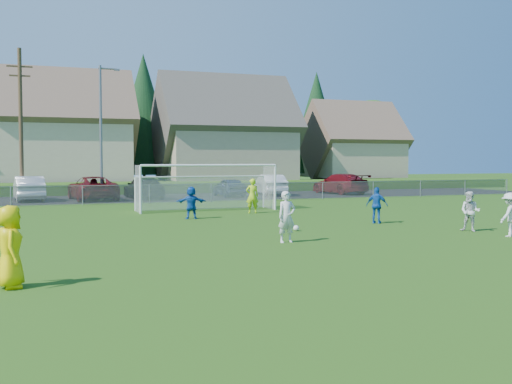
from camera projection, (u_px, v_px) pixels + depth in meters
The scene contains 23 objects.
ground at pixel (350, 254), 17.33m from camera, with size 160.00×160.00×0.00m, color #193D0C.
asphalt_lot at pixel (164, 197), 43.14m from camera, with size 60.00×60.00×0.00m, color black.
grass_embankment at pixel (146, 187), 50.16m from camera, with size 70.00×6.00×0.80m, color #1E420F.
soccer_ball at pixel (296, 228), 22.99m from camera, with size 0.22×0.22×0.22m, color white.
referee at pixel (10, 247), 12.74m from camera, with size 0.87×0.57×1.78m, color yellow.
player_white_a at pixel (287, 217), 19.74m from camera, with size 0.62×0.41×1.71m, color silver.
player_white_b at pixel (470, 211), 22.78m from camera, with size 0.75×0.58×1.53m, color silver.
player_white_c at pixel (510, 215), 21.23m from camera, with size 1.02×0.58×1.57m, color silver.
player_blue_a at pixel (377, 205), 25.66m from camera, with size 0.92×0.38×1.56m, color #114BA8.
player_blue_b at pixel (191, 203), 27.64m from camera, with size 1.39×0.44×1.50m, color #114BA8.
goalkeeper at pixel (252, 196), 30.57m from camera, with size 0.65×0.42×1.78m, color #B6DF1A.
car_b at pixel (29, 188), 39.69m from camera, with size 1.74×4.98×1.64m, color silver.
car_c at pixel (92, 188), 40.53m from camera, with size 2.65×5.75×1.60m, color #600B10.
car_d at pixel (144, 188), 42.06m from camera, with size 2.10×5.16×1.50m, color black.
car_e at pixel (229, 187), 44.33m from camera, with size 1.62×4.03×1.37m, color navy.
car_f at pixel (270, 185), 46.08m from camera, with size 1.67×4.79×1.58m, color silver.
car_g at pixel (340, 184), 47.82m from camera, with size 2.25×5.54×1.61m, color #650B11.
soccer_goal at pixel (205, 180), 32.31m from camera, with size 7.42×1.90×2.50m.
chainlink_fence at pixel (181, 193), 37.95m from camera, with size 52.06×0.06×1.20m.
streetlight at pixel (102, 128), 39.95m from camera, with size 1.38×0.18×9.00m.
utility_pole at pixel (21, 123), 39.15m from camera, with size 1.60×0.26×10.00m.
houses_row at pixel (153, 112), 57.46m from camera, with size 53.90×11.45×13.27m.
tree_row at pixel (134, 120), 63.05m from camera, with size 65.98×12.36×13.80m.
Camera 1 is at (-8.44, -15.24, 2.75)m, focal length 42.00 mm.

